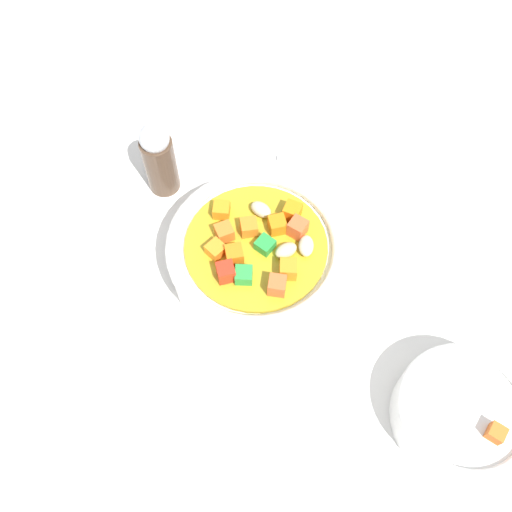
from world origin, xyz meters
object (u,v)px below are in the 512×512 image
(side_bowl_small, at_px, (460,413))
(spoon, at_px, (273,157))
(pepper_shaker, at_px, (159,158))
(soup_bowl_main, at_px, (256,254))

(side_bowl_small, bearing_deg, spoon, 46.37)
(spoon, height_order, pepper_shaker, pepper_shaker)
(soup_bowl_main, distance_m, side_bowl_small, 0.21)
(spoon, distance_m, side_bowl_small, 0.30)
(spoon, bearing_deg, side_bowl_small, 111.36)
(soup_bowl_main, xyz_separation_m, side_bowl_small, (-0.08, -0.20, -0.01))
(soup_bowl_main, relative_size, side_bowl_small, 1.50)
(soup_bowl_main, bearing_deg, pepper_shaker, 61.93)
(side_bowl_small, height_order, pepper_shaker, pepper_shaker)
(spoon, bearing_deg, soup_bowl_main, 75.21)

